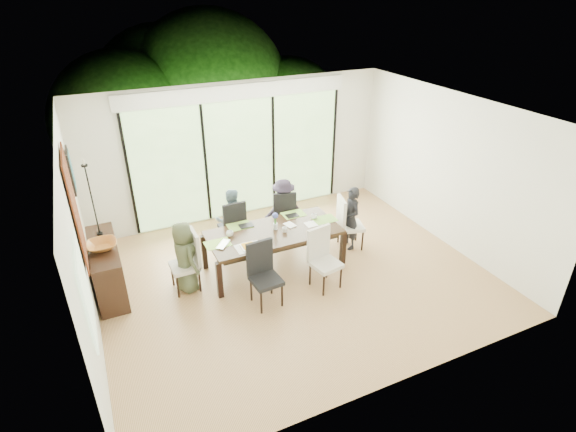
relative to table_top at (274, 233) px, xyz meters
name	(u,v)px	position (x,y,z in m)	size (l,w,h in m)	color
floor	(294,276)	(0.18, -0.42, -0.65)	(6.00, 5.00, 0.01)	#96643C
ceiling	(296,113)	(0.18, -0.42, 2.06)	(6.00, 5.00, 0.01)	white
wall_back	(239,151)	(0.18, 2.09, 0.70)	(6.00, 0.02, 2.70)	silver
wall_front	(398,298)	(0.18, -2.93, 0.70)	(6.00, 0.02, 2.70)	white
wall_left	(79,247)	(-2.83, -0.42, 0.70)	(0.02, 5.00, 2.70)	silver
wall_right	(450,171)	(3.19, -0.42, 0.70)	(0.02, 5.00, 2.70)	silver
glass_doors	(240,159)	(0.18, 2.05, 0.55)	(4.20, 0.02, 2.30)	#598C3F
blinds_header	(237,92)	(0.18, 2.04, 1.85)	(4.40, 0.06, 0.28)	white
mullion_a	(129,177)	(-1.92, 2.04, 0.55)	(0.05, 0.04, 2.30)	black
mullion_b	(206,165)	(-0.52, 2.04, 0.55)	(0.05, 0.04, 2.30)	black
mullion_c	(273,154)	(0.88, 2.04, 0.55)	(0.05, 0.04, 2.30)	black
mullion_d	(334,144)	(2.28, 2.04, 0.55)	(0.05, 0.04, 2.30)	black
side_window	(85,290)	(-2.79, -1.62, 0.85)	(0.02, 0.90, 1.00)	#8CAD7F
deck	(229,198)	(0.18, 2.98, -0.70)	(6.00, 1.80, 0.10)	brown
rail_top	(217,161)	(0.18, 3.78, -0.10)	(6.00, 0.08, 0.06)	brown
foliage_left	(125,122)	(-1.62, 4.78, 0.79)	(3.20, 3.20, 3.20)	#14380F
foliage_mid	(210,92)	(0.58, 5.38, 1.15)	(4.00, 4.00, 4.00)	#14380F
foliage_right	(288,113)	(2.38, 4.58, 0.61)	(2.80, 2.80, 2.80)	#14380F
foliage_far	(165,97)	(-0.42, 6.08, 0.97)	(3.60, 3.60, 3.60)	#14380F
table_top	(274,233)	(0.00, 0.00, 0.00)	(2.16, 0.99, 0.05)	black
table_apron	(274,237)	(0.00, 0.00, -0.08)	(1.98, 0.81, 0.09)	black
table_leg_fl	(220,280)	(-1.08, -0.43, -0.34)	(0.08, 0.08, 0.62)	black
table_leg_fr	(343,248)	(1.08, -0.43, -0.34)	(0.08, 0.08, 0.62)	black
table_leg_bl	(204,252)	(-1.08, 0.43, -0.34)	(0.08, 0.08, 0.62)	black
table_leg_br	(319,225)	(1.08, 0.43, -0.34)	(0.08, 0.08, 0.62)	black
chair_left_end	(184,262)	(-1.50, 0.00, -0.15)	(0.41, 0.41, 0.99)	beige
chair_right_end	(351,222)	(1.50, 0.00, -0.15)	(0.41, 0.41, 0.99)	white
chair_far_left	(232,224)	(-0.45, 0.85, -0.15)	(0.41, 0.41, 0.99)	black
chair_far_right	(283,213)	(0.55, 0.85, -0.15)	(0.41, 0.41, 0.99)	black
chair_near_left	(266,276)	(-0.50, -0.87, -0.15)	(0.41, 0.41, 0.99)	black
chair_near_right	(326,260)	(0.50, -0.87, -0.15)	(0.41, 0.41, 0.99)	silver
person_left_end	(185,257)	(-1.48, 0.00, -0.07)	(0.54, 0.34, 1.16)	#464F34
person_right_end	(351,218)	(1.48, 0.00, -0.07)	(0.54, 0.34, 1.16)	black
person_far_left	(232,220)	(-0.45, 0.83, -0.07)	(0.54, 0.34, 1.16)	slate
person_far_right	(283,209)	(0.55, 0.83, -0.07)	(0.54, 0.34, 1.16)	#241D2C
placemat_left	(218,244)	(-0.95, 0.00, 0.03)	(0.40, 0.29, 0.01)	#8BC245
placemat_right	(325,219)	(0.95, 0.00, 0.03)	(0.40, 0.29, 0.01)	#6EA33A
placemat_far_l	(240,226)	(-0.45, 0.40, 0.03)	(0.40, 0.29, 0.01)	olive
placemat_far_r	(294,214)	(0.55, 0.40, 0.03)	(0.40, 0.29, 0.01)	#81B942
placemat_paper	(249,247)	(-0.55, -0.30, 0.03)	(0.40, 0.29, 0.01)	white
tablet_far_l	(246,225)	(-0.35, 0.35, 0.04)	(0.23, 0.16, 0.01)	black
tablet_far_r	(292,216)	(0.50, 0.35, 0.04)	(0.22, 0.15, 0.01)	black
papers	(313,224)	(0.70, -0.05, 0.03)	(0.27, 0.20, 0.00)	white
platter_base	(249,247)	(-0.55, -0.30, 0.04)	(0.23, 0.23, 0.02)	white
platter_snacks	(249,246)	(-0.55, -0.30, 0.06)	(0.18, 0.18, 0.01)	orange
vase	(275,226)	(0.05, 0.05, 0.08)	(0.07, 0.07, 0.11)	silver
hyacinth_stems	(275,220)	(0.05, 0.05, 0.19)	(0.04, 0.04, 0.14)	#337226
hyacinth_blooms	(275,216)	(0.05, 0.05, 0.28)	(0.10, 0.10, 0.10)	#444FAB
laptop	(226,245)	(-0.85, -0.10, 0.04)	(0.30, 0.19, 0.02)	silver
cup_a	(230,234)	(-0.70, 0.15, 0.07)	(0.11, 0.11, 0.09)	white
cup_b	(285,230)	(0.15, -0.10, 0.07)	(0.09, 0.09, 0.08)	white
cup_c	(314,217)	(0.80, 0.10, 0.07)	(0.11, 0.11, 0.09)	white
book	(286,226)	(0.25, 0.05, 0.04)	(0.15, 0.20, 0.02)	white
sideboard	(107,268)	(-2.58, 0.47, -0.24)	(0.41, 1.44, 0.81)	black
bowl	(102,245)	(-2.58, 0.37, 0.22)	(0.43, 0.43, 0.10)	#9C5A22
candlestick_base	(100,234)	(-2.58, 0.82, 0.18)	(0.09, 0.09, 0.04)	black
candlestick_shaft	(92,201)	(-2.58, 0.82, 0.75)	(0.02, 0.02, 1.13)	black
candlestick_pan	(84,166)	(-2.58, 0.82, 1.31)	(0.09, 0.09, 0.03)	black
candle	(84,162)	(-2.58, 0.82, 1.36)	(0.03, 0.03, 0.09)	silver
tapestry	(75,208)	(-2.79, -0.02, 1.05)	(0.02, 1.00, 1.50)	maroon
art_frame	(71,170)	(-2.79, 1.28, 1.10)	(0.03, 0.55, 0.65)	black
art_canvas	(72,170)	(-2.77, 1.28, 1.10)	(0.01, 0.45, 0.55)	#1A4A53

